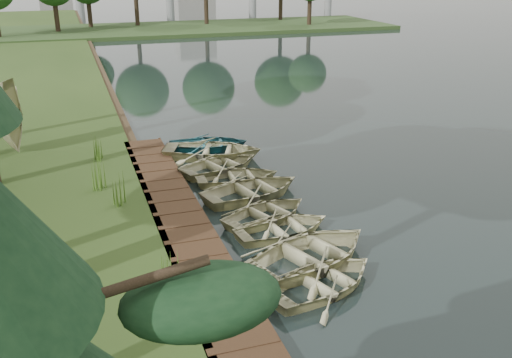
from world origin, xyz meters
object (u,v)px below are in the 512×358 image
object	(u,v)px
rowboat_2	(283,225)
stored_rowboat	(16,145)
rowboat_0	(324,278)
boardwalk	(178,216)
rowboat_1	(312,251)

from	to	relation	value
rowboat_2	stored_rowboat	world-z (taller)	stored_rowboat
rowboat_0	stored_rowboat	distance (m)	15.21
stored_rowboat	rowboat_0	bearing A→B (deg)	-127.11
boardwalk	rowboat_2	xyz separation A→B (m)	(2.77, -2.07, 0.21)
rowboat_0	rowboat_1	bearing A→B (deg)	-29.17
boardwalk	rowboat_1	xyz separation A→B (m)	(2.85, -3.96, 0.31)
rowboat_1	stored_rowboat	world-z (taller)	stored_rowboat
boardwalk	rowboat_2	world-z (taller)	rowboat_2
rowboat_1	rowboat_2	size ratio (longest dim) A/B	1.32
rowboat_1	stored_rowboat	distance (m)	14.27
boardwalk	stored_rowboat	bearing A→B (deg)	123.05
rowboat_1	stored_rowboat	xyz separation A→B (m)	(-7.97, 11.84, 0.15)
rowboat_1	rowboat_0	bearing A→B (deg)	149.70
rowboat_1	stored_rowboat	size ratio (longest dim) A/B	1.32
rowboat_2	rowboat_0	bearing A→B (deg)	169.26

